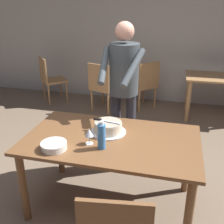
# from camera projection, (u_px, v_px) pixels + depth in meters

# --- Properties ---
(ground_plane) EXTENTS (14.00, 14.00, 0.00)m
(ground_plane) POSITION_uv_depth(u_px,v_px,m) (111.00, 203.00, 2.73)
(ground_plane) COLOR #7A6651
(back_wall) EXTENTS (10.00, 0.12, 2.70)m
(back_wall) POSITION_uv_depth(u_px,v_px,m) (153.00, 32.00, 5.11)
(back_wall) COLOR #BCB7AD
(back_wall) RESTS_ON ground_plane
(main_dining_table) EXTENTS (1.58, 0.93, 0.75)m
(main_dining_table) POSITION_uv_depth(u_px,v_px,m) (111.00, 148.00, 2.48)
(main_dining_table) COLOR brown
(main_dining_table) RESTS_ON ground_plane
(cake_on_platter) EXTENTS (0.34, 0.34, 0.11)m
(cake_on_platter) POSITION_uv_depth(u_px,v_px,m) (108.00, 128.00, 2.52)
(cake_on_platter) COLOR silver
(cake_on_platter) RESTS_ON main_dining_table
(cake_knife) EXTENTS (0.27, 0.07, 0.02)m
(cake_knife) POSITION_uv_depth(u_px,v_px,m) (101.00, 120.00, 2.53)
(cake_knife) COLOR silver
(cake_knife) RESTS_ON cake_on_platter
(plate_stack) EXTENTS (0.22, 0.22, 0.06)m
(plate_stack) POSITION_uv_depth(u_px,v_px,m) (54.00, 146.00, 2.25)
(plate_stack) COLOR white
(plate_stack) RESTS_ON main_dining_table
(wine_glass_near) EXTENTS (0.08, 0.08, 0.14)m
(wine_glass_near) POSITION_uv_depth(u_px,v_px,m) (89.00, 133.00, 2.31)
(wine_glass_near) COLOR silver
(wine_glass_near) RESTS_ON main_dining_table
(water_bottle) EXTENTS (0.07, 0.07, 0.25)m
(water_bottle) POSITION_uv_depth(u_px,v_px,m) (102.00, 136.00, 2.23)
(water_bottle) COLOR #387AC6
(water_bottle) RESTS_ON main_dining_table
(person_cutting_cake) EXTENTS (0.46, 0.57, 1.72)m
(person_cutting_cake) POSITION_uv_depth(u_px,v_px,m) (124.00, 83.00, 2.93)
(person_cutting_cake) COLOR #2D2D38
(person_cutting_cake) RESTS_ON ground_plane
(background_table) EXTENTS (1.00, 0.70, 0.74)m
(background_table) POSITION_uv_depth(u_px,v_px,m) (216.00, 86.00, 4.51)
(background_table) COLOR tan
(background_table) RESTS_ON ground_plane
(background_chair_0) EXTENTS (0.62, 0.62, 0.90)m
(background_chair_0) POSITION_uv_depth(u_px,v_px,m) (50.00, 78.00, 5.30)
(background_chair_0) COLOR tan
(background_chair_0) RESTS_ON ground_plane
(background_chair_1) EXTENTS (0.56, 0.56, 0.90)m
(background_chair_1) POSITION_uv_depth(u_px,v_px,m) (103.00, 85.00, 4.82)
(background_chair_1) COLOR tan
(background_chair_1) RESTS_ON ground_plane
(background_chair_2) EXTENTS (0.62, 0.62, 0.90)m
(background_chair_2) POSITION_uv_depth(u_px,v_px,m) (145.00, 83.00, 4.95)
(background_chair_2) COLOR tan
(background_chair_2) RESTS_ON ground_plane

